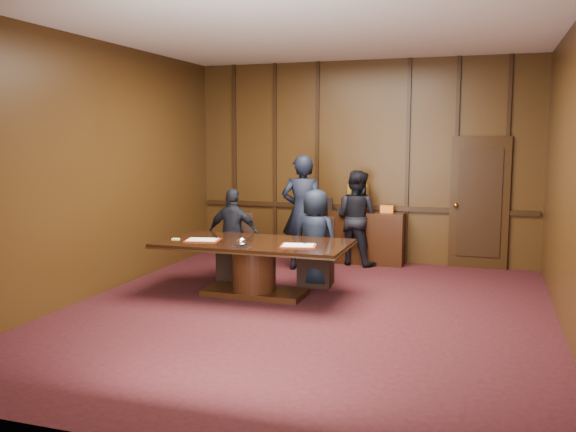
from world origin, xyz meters
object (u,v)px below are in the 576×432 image
(conference_table, at_px, (254,259))
(witness_right, at_px, (356,218))
(signatory_left, at_px, (233,234))
(signatory_right, at_px, (315,238))
(witness_left, at_px, (303,213))
(sideboard, at_px, (358,235))

(conference_table, relative_size, witness_right, 1.61)
(signatory_left, height_order, witness_right, witness_right)
(conference_table, bearing_deg, signatory_right, 50.91)
(conference_table, distance_m, witness_right, 2.67)
(witness_left, bearing_deg, sideboard, -143.00)
(signatory_left, relative_size, witness_left, 0.74)
(conference_table, distance_m, signatory_right, 1.05)
(sideboard, height_order, witness_left, witness_left)
(conference_table, height_order, witness_right, witness_right)
(signatory_right, height_order, witness_right, witness_right)
(signatory_right, bearing_deg, sideboard, -84.53)
(signatory_right, xyz_separation_m, witness_left, (-0.50, 1.02, 0.23))
(sideboard, relative_size, witness_right, 0.99)
(witness_right, bearing_deg, conference_table, 86.01)
(sideboard, bearing_deg, conference_table, -108.76)
(signatory_left, xyz_separation_m, witness_left, (0.80, 1.02, 0.25))
(sideboard, height_order, conference_table, sideboard)
(witness_right, bearing_deg, signatory_left, 63.39)
(signatory_left, bearing_deg, witness_right, -135.28)
(conference_table, bearing_deg, sideboard, 71.24)
(witness_right, bearing_deg, signatory_right, 97.49)
(sideboard, distance_m, witness_left, 1.22)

